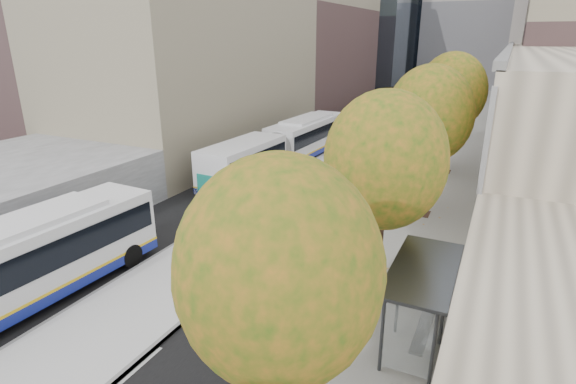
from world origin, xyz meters
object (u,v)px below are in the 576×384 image
Objects in this scene: bus_far at (284,146)px; distant_car at (391,100)px; bus_shelter at (429,282)px; cyclist at (272,316)px.

bus_far is 35.14m from distant_car.
bus_shelter reaches higher than distant_car.
bus_far reaches higher than distant_car.
distant_car is at bearing 99.62° from cyclist.
bus_shelter is 53.18m from distant_car.
cyclist is at bearing -99.95° from distant_car.
distant_car is at bearing 104.48° from bus_shelter.
cyclist is at bearing -62.07° from bus_far.
bus_shelter is at bearing -94.90° from distant_car.
cyclist is (-4.44, -1.84, -1.40)m from bus_shelter.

